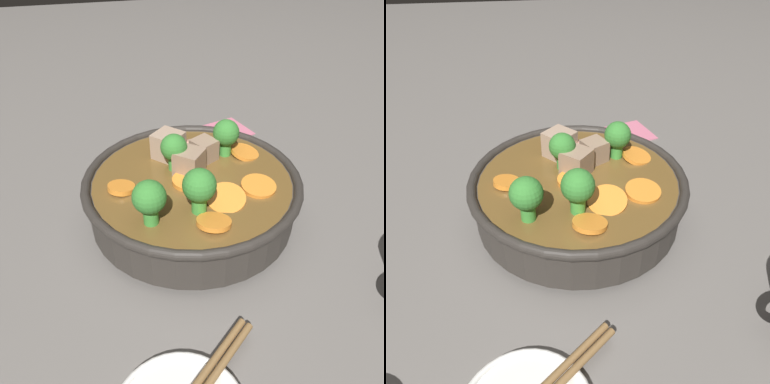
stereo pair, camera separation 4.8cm
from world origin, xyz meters
TOP-DOWN VIEW (x-y plane):
  - ground_plane at (0.00, 0.00)m, footprint 3.00×3.00m
  - stirfry_bowl at (0.00, 0.00)m, footprint 0.27×0.27m
  - napkin at (-0.11, -0.22)m, footprint 0.13×0.10m

SIDE VIEW (x-z plane):
  - ground_plane at x=0.00m, z-range 0.00..0.00m
  - napkin at x=-0.11m, z-range 0.00..0.00m
  - stirfry_bowl at x=0.00m, z-range -0.01..0.10m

